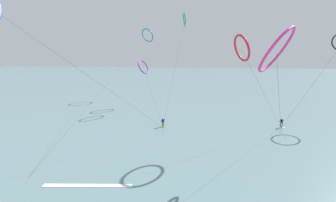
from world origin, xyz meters
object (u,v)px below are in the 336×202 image
object	(u,v)px
kite_teal	(147,35)
kite_violet	(143,67)
surfer_amber	(163,123)
surfer_ivory	(281,124)
kite_emerald	(185,19)
kite_magenta	(276,50)
kite_crimson	(242,48)

from	to	relation	value
kite_teal	kite_violet	xyz separation A→B (m)	(1.77, -12.79, -8.65)
kite_teal	surfer_amber	bearing A→B (deg)	137.46
surfer_ivory	kite_emerald	distance (m)	32.07
kite_magenta	kite_violet	distance (m)	35.03
kite_magenta	kite_emerald	bearing A→B (deg)	-128.39
kite_emerald	kite_violet	bearing A→B (deg)	111.47
surfer_amber	kite_emerald	xyz separation A→B (m)	(2.47, 18.90, 20.45)
kite_teal	kite_violet	distance (m)	15.53
kite_violet	kite_magenta	bearing A→B (deg)	-124.73
kite_crimson	kite_emerald	xyz separation A→B (m)	(-9.13, 24.29, 7.62)
kite_magenta	kite_crimson	bearing A→B (deg)	-130.52
kite_violet	kite_emerald	xyz separation A→B (m)	(9.83, 3.08, 11.46)
surfer_amber	kite_crimson	xyz separation A→B (m)	(11.60, -5.39, 12.83)
kite_teal	kite_violet	size ratio (longest dim) A/B	2.70
surfer_ivory	kite_emerald	xyz separation A→B (m)	(-18.50, 16.38, 20.45)
surfer_ivory	surfer_amber	distance (m)	21.12
surfer_amber	kite_crimson	distance (m)	18.11
surfer_amber	kite_violet	distance (m)	19.63
surfer_amber	kite_teal	xyz separation A→B (m)	(-9.13, 28.61, 17.64)
surfer_amber	kite_magenta	world-z (taller)	kite_magenta
surfer_ivory	surfer_amber	bearing A→B (deg)	51.46
kite_magenta	kite_teal	xyz separation A→B (m)	(-22.85, 40.56, 5.25)
kite_teal	kite_violet	bearing A→B (deg)	127.63
surfer_amber	kite_teal	size ratio (longest dim) A/B	0.04
surfer_ivory	kite_teal	distance (m)	43.56
surfer_ivory	kite_teal	world-z (taller)	kite_teal
kite_magenta	kite_emerald	size ratio (longest dim) A/B	0.76
surfer_amber	kite_magenta	size ratio (longest dim) A/B	0.10
surfer_ivory	surfer_amber	xyz separation A→B (m)	(-20.97, -2.52, 0.00)
surfer_amber	kite_teal	bearing A→B (deg)	-55.20
kite_crimson	kite_violet	bearing A→B (deg)	25.37
surfer_amber	kite_magenta	bearing A→B (deg)	156.03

